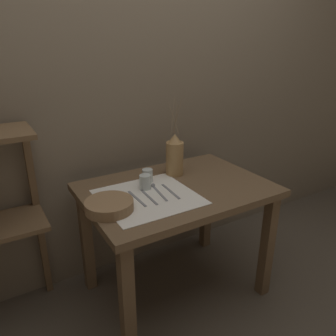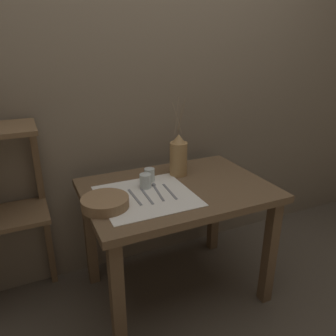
% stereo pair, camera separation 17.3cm
% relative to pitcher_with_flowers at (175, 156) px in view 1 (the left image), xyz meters
% --- Properties ---
extents(ground_plane, '(12.00, 12.00, 0.00)m').
position_rel_pitcher_with_flowers_xyz_m(ground_plane, '(-0.09, -0.16, -0.82)').
color(ground_plane, brown).
extents(stone_wall_back, '(7.00, 0.06, 2.40)m').
position_rel_pitcher_with_flowers_xyz_m(stone_wall_back, '(-0.09, 0.31, 0.38)').
color(stone_wall_back, '#7A6B56').
rests_on(stone_wall_back, ground_plane).
extents(wooden_table, '(1.01, 0.71, 0.70)m').
position_rel_pitcher_with_flowers_xyz_m(wooden_table, '(-0.09, -0.16, -0.22)').
color(wooden_table, brown).
rests_on(wooden_table, ground_plane).
extents(linen_cloth, '(0.47, 0.46, 0.00)m').
position_rel_pitcher_with_flowers_xyz_m(linen_cloth, '(-0.28, -0.19, -0.11)').
color(linen_cloth, white).
rests_on(linen_cloth, wooden_table).
extents(pitcher_with_flowers, '(0.10, 0.10, 0.46)m').
position_rel_pitcher_with_flowers_xyz_m(pitcher_with_flowers, '(0.00, 0.00, 0.00)').
color(pitcher_with_flowers, '#A87F4C').
rests_on(pitcher_with_flowers, wooden_table).
extents(wooden_bowl, '(0.23, 0.23, 0.05)m').
position_rel_pitcher_with_flowers_xyz_m(wooden_bowl, '(-0.50, -0.23, -0.09)').
color(wooden_bowl, '#8E6B47').
rests_on(wooden_bowl, wooden_table).
extents(glass_tumbler_near, '(0.06, 0.06, 0.08)m').
position_rel_pitcher_with_flowers_xyz_m(glass_tumbler_near, '(-0.25, -0.10, -0.07)').
color(glass_tumbler_near, silver).
rests_on(glass_tumbler_near, wooden_table).
extents(glass_tumbler_far, '(0.06, 0.06, 0.07)m').
position_rel_pitcher_with_flowers_xyz_m(glass_tumbler_far, '(-0.19, -0.02, -0.08)').
color(glass_tumbler_far, silver).
rests_on(glass_tumbler_far, wooden_table).
extents(spoon_outer, '(0.03, 0.21, 0.02)m').
position_rel_pitcher_with_flowers_xyz_m(spoon_outer, '(-0.40, -0.14, -0.11)').
color(spoon_outer, gray).
rests_on(spoon_outer, wooden_table).
extents(fork_outer, '(0.01, 0.20, 0.00)m').
position_rel_pitcher_with_flowers_xyz_m(fork_outer, '(-0.34, -0.19, -0.11)').
color(fork_outer, gray).
rests_on(fork_outer, wooden_table).
extents(fork_inner, '(0.02, 0.20, 0.00)m').
position_rel_pitcher_with_flowers_xyz_m(fork_inner, '(-0.28, -0.20, -0.11)').
color(fork_inner, gray).
rests_on(fork_inner, wooden_table).
extents(spoon_inner, '(0.04, 0.21, 0.02)m').
position_rel_pitcher_with_flowers_xyz_m(spoon_inner, '(-0.20, -0.14, -0.11)').
color(spoon_inner, gray).
rests_on(spoon_inner, wooden_table).
extents(knife_center, '(0.03, 0.20, 0.00)m').
position_rel_pitcher_with_flowers_xyz_m(knife_center, '(-0.15, -0.20, -0.11)').
color(knife_center, gray).
rests_on(knife_center, wooden_table).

